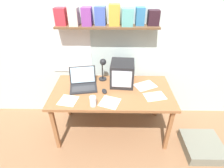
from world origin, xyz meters
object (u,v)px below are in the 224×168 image
at_px(laptop, 83,82).
at_px(loose_paper_near_monitor, 145,86).
at_px(printed_handout, 110,102).
at_px(loose_paper_near_laptop, 68,100).
at_px(desk_lamp, 103,66).
at_px(corner_desk, 112,94).
at_px(crt_monitor, 122,73).
at_px(juice_glass, 93,102).
at_px(open_notebook, 155,96).
at_px(computer_mouse, 104,91).
at_px(floor_cushion, 202,146).

xyz_separation_m(laptop, loose_paper_near_monitor, (0.83, 0.02, -0.06)).
height_order(printed_handout, loose_paper_near_laptop, same).
relative_size(laptop, desk_lamp, 1.17).
height_order(laptop, loose_paper_near_monitor, laptop).
bearing_deg(corner_desk, crt_monitor, 52.51).
distance_m(laptop, loose_paper_near_monitor, 0.83).
distance_m(corner_desk, loose_paper_near_laptop, 0.57).
bearing_deg(crt_monitor, juice_glass, -121.49).
distance_m(crt_monitor, open_notebook, 0.52).
relative_size(computer_mouse, open_notebook, 0.41).
xyz_separation_m(laptop, loose_paper_near_laptop, (-0.13, -0.32, -0.06)).
relative_size(corner_desk, printed_handout, 5.61).
relative_size(laptop, juice_glass, 3.30).
height_order(laptop, juice_glass, laptop).
relative_size(juice_glass, printed_handout, 0.44).
bearing_deg(juice_glass, crt_monitor, 54.21).
xyz_separation_m(desk_lamp, loose_paper_near_laptop, (-0.39, -0.46, -0.22)).
height_order(open_notebook, loose_paper_near_monitor, same).
xyz_separation_m(crt_monitor, loose_paper_near_laptop, (-0.65, -0.39, -0.16)).
height_order(crt_monitor, computer_mouse, crt_monitor).
relative_size(juice_glass, loose_paper_near_laptop, 0.50).
distance_m(laptop, loose_paper_near_laptop, 0.35).
height_order(desk_lamp, open_notebook, desk_lamp).
relative_size(crt_monitor, open_notebook, 1.26).
height_order(loose_paper_near_monitor, loose_paper_near_laptop, same).
xyz_separation_m(desk_lamp, juice_glass, (-0.08, -0.55, -0.17)).
height_order(computer_mouse, floor_cushion, computer_mouse).
relative_size(corner_desk, laptop, 3.90).
relative_size(laptop, open_notebook, 1.39).
height_order(computer_mouse, loose_paper_near_monitor, computer_mouse).
bearing_deg(corner_desk, loose_paper_near_monitor, 15.12).
height_order(corner_desk, desk_lamp, desk_lamp).
relative_size(juice_glass, floor_cushion, 0.25).
relative_size(laptop, loose_paper_near_monitor, 1.19).
xyz_separation_m(crt_monitor, desk_lamp, (-0.26, 0.07, 0.07)).
relative_size(desk_lamp, loose_paper_near_monitor, 1.02).
xyz_separation_m(corner_desk, juice_glass, (-0.21, -0.30, 0.11)).
bearing_deg(loose_paper_near_monitor, loose_paper_near_laptop, -160.56).
bearing_deg(juice_glass, corner_desk, 55.21).
bearing_deg(printed_handout, open_notebook, 12.94).
distance_m(desk_lamp, open_notebook, 0.78).
distance_m(printed_handout, loose_paper_near_laptop, 0.50).
height_order(open_notebook, loose_paper_near_laptop, same).
xyz_separation_m(desk_lamp, open_notebook, (0.66, -0.36, -0.22)).
bearing_deg(computer_mouse, loose_paper_near_laptop, -156.53).
distance_m(open_notebook, loose_paper_near_monitor, 0.25).
bearing_deg(open_notebook, juice_glass, -165.99).
bearing_deg(computer_mouse, crt_monitor, 42.40).
relative_size(laptop, printed_handout, 1.44).
relative_size(corner_desk, crt_monitor, 4.33).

